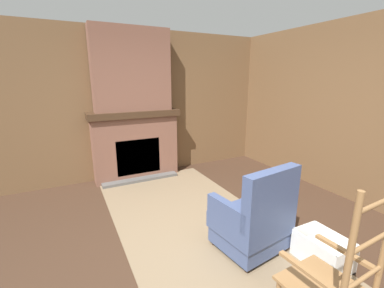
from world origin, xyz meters
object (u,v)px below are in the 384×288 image
(storage_case, at_px, (158,106))
(armchair, at_px, (253,221))
(laundry_basket, at_px, (323,250))
(oil_lamp_vase, at_px, (100,107))
(decorative_plate_on_mantel, at_px, (131,104))
(firewood_stack, at_px, (273,193))

(storage_case, bearing_deg, armchair, 1.28)
(laundry_basket, bearing_deg, oil_lamp_vase, -153.30)
(armchair, bearing_deg, oil_lamp_vase, 14.69)
(decorative_plate_on_mantel, bearing_deg, laundry_basket, 18.55)
(firewood_stack, relative_size, storage_case, 1.49)
(laundry_basket, distance_m, decorative_plate_on_mantel, 3.57)
(oil_lamp_vase, bearing_deg, decorative_plate_on_mantel, 92.19)
(oil_lamp_vase, relative_size, decorative_plate_on_mantel, 0.96)
(armchair, relative_size, firewood_stack, 2.56)
(firewood_stack, xyz_separation_m, decorative_plate_on_mantel, (-1.91, -1.64, 1.26))
(storage_case, bearing_deg, decorative_plate_on_mantel, -92.28)
(laundry_basket, height_order, oil_lamp_vase, oil_lamp_vase)
(laundry_basket, distance_m, storage_case, 3.41)
(firewood_stack, xyz_separation_m, storage_case, (-1.89, -1.14, 1.20))
(laundry_basket, bearing_deg, firewood_stack, 155.80)
(laundry_basket, bearing_deg, armchair, -132.90)
(decorative_plate_on_mantel, bearing_deg, storage_case, 87.72)
(armchair, bearing_deg, firewood_stack, -60.41)
(storage_case, bearing_deg, firewood_stack, 31.06)
(firewood_stack, bearing_deg, decorative_plate_on_mantel, -139.30)
(oil_lamp_vase, height_order, decorative_plate_on_mantel, decorative_plate_on_mantel)
(storage_case, distance_m, decorative_plate_on_mantel, 0.51)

